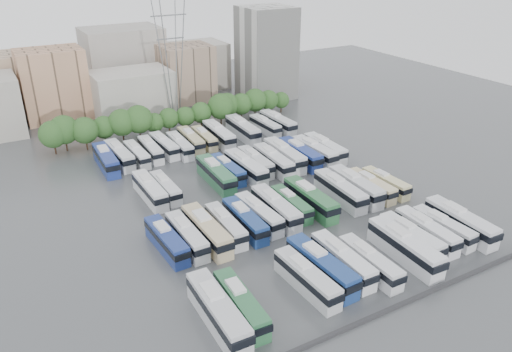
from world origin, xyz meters
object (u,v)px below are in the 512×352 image
bus_r2_s10 (285,155)px  bus_r1_s12 (371,186)px  bus_r2_s6 (227,169)px  bus_r0_s5 (321,266)px  bus_r3_s8 (219,134)px  bus_r1_s3 (226,225)px  bus_r3_s7 (204,138)px  bus_r0_s4 (307,278)px  bus_r1_s4 (245,220)px  bus_r1_s5 (259,214)px  electricity_pylon (171,49)px  bus_r2_s12 (314,151)px  bus_r3_s4 (164,145)px  bus_r3_s3 (151,149)px  bus_r2_s2 (166,188)px  bus_r3_s5 (180,145)px  bus_r3_s12 (265,126)px  bus_r1_s7 (291,204)px  bus_r0_s10 (411,237)px  bus_r3_s0 (106,159)px  bus_r2_s8 (256,162)px  bus_r3_s2 (137,154)px  bus_r3_s10 (243,129)px  bus_r0_s12 (443,227)px  bus_r2_s11 (300,154)px  bus_r0_s6 (343,260)px  bus_r0_s9 (405,247)px  bus_r3_s13 (278,122)px  bus_r2_s7 (246,167)px  bus_r3_s6 (191,140)px  bus_r0_s11 (427,231)px  bus_r1_s0 (167,240)px  bus_r0_s0 (218,311)px  bus_r1_s1 (187,236)px  bus_r2_s5 (216,174)px  bus_r1_s11 (356,186)px  bus_r1_s8 (310,199)px  bus_r1_s10 (340,190)px  bus_r2_s9 (273,161)px  bus_r2_s1 (150,190)px  bus_r1_s13 (386,183)px

bus_r2_s10 → bus_r1_s12: bearing=-68.5°
bus_r2_s6 → bus_r0_s5: bearing=-97.0°
bus_r3_s8 → bus_r1_s3: bearing=-111.6°
bus_r0_s5 → bus_r3_s7: size_ratio=1.19×
bus_r0_s4 → bus_r3_s8: bearing=74.2°
bus_r1_s4 → bus_r1_s5: (3.00, 0.75, -0.03)m
electricity_pylon → bus_r2_s12: size_ratio=2.58×
bus_r1_s4 → bus_r3_s4: size_ratio=1.02×
bus_r0_s4 → bus_r1_s5: size_ratio=1.03×
bus_r1_s12 → bus_r3_s4: size_ratio=0.96×
bus_r3_s3 → bus_r2_s2: bearing=-99.5°
bus_r3_s5 → bus_r3_s12: (23.07, 2.11, -0.06)m
bus_r1_s7 → bus_r1_s12: bus_r1_s12 is taller
bus_r0_s10 → bus_r3_s0: bus_r3_s0 is taller
bus_r2_s8 → bus_r3_s2: bearing=142.6°
bus_r1_s7 → bus_r3_s10: bus_r3_s10 is taller
bus_r0_s12 → bus_r1_s3: (-29.63, 17.37, 0.05)m
bus_r0_s10 → bus_r2_s11: (3.43, 35.13, 0.24)m
bus_r0_s6 → bus_r2_s11: bearing=65.7°
bus_r2_s8 → bus_r3_s2: bus_r2_s8 is taller
bus_r0_s9 → bus_r3_s13: bus_r0_s9 is taller
bus_r0_s10 → bus_r3_s13: 55.41m
bus_r2_s7 → bus_r3_s6: 20.02m
bus_r0_s11 → bus_r0_s12: bus_r0_s11 is taller
bus_r1_s0 → bus_r0_s0: bearing=-93.5°
bus_r0_s0 → bus_r3_s0: bearing=91.1°
bus_r0_s9 → bus_r2_s12: size_ratio=1.05×
bus_r1_s1 → bus_r1_s5: bearing=1.6°
bus_r0_s11 → bus_r2_s5: (-19.72, 34.58, 0.23)m
bus_r0_s4 → bus_r2_s7: bearing=72.2°
electricity_pylon → bus_r0_s0: bearing=-107.5°
bus_r3_s4 → bus_r3_s10: size_ratio=0.86×
bus_r0_s10 → bus_r1_s11: size_ratio=0.88×
bus_r0_s10 → bus_r1_s8: size_ratio=0.89×
bus_r0_s9 → bus_r1_s3: bus_r0_s9 is taller
bus_r1_s12 → bus_r3_s10: size_ratio=0.83×
bus_r1_s10 → bus_r3_s3: size_ratio=1.15×
bus_r0_s12 → bus_r2_s9: size_ratio=0.86×
bus_r0_s4 → electricity_pylon: bearing=80.0°
bus_r2_s7 → bus_r3_s10: 21.90m
bus_r2_s11 → bus_r1_s8: bearing=-118.1°
bus_r2_s12 → bus_r3_s0: 43.45m
electricity_pylon → bus_r0_s10: size_ratio=2.86×
bus_r3_s3 → bus_r3_s5: bus_r3_s5 is taller
bus_r1_s0 → bus_r2_s12: (39.58, 17.35, 0.17)m
bus_r0_s6 → bus_r2_s1: (-16.54, 34.47, 0.02)m
bus_r1_s4 → bus_r1_s10: bearing=2.9°
bus_r3_s8 → bus_r0_s6: bearing=-94.4°
bus_r0_s4 → bus_r0_s9: (16.58, -1.16, 0.23)m
bus_r0_s10 → bus_r1_s13: bus_r0_s10 is taller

